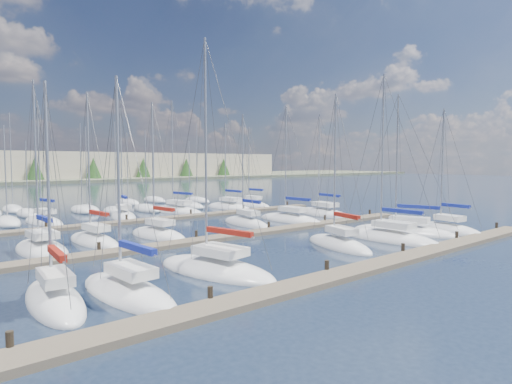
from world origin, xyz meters
TOP-DOWN VIEW (x-y plane):
  - ground at (0.00, 60.00)m, footprint 400.00×400.00m
  - dock_near at (0.00, 2.01)m, footprint 44.00×1.93m
  - dock_mid at (0.00, 16.01)m, footprint 44.00×1.93m
  - dock_far at (0.00, 30.01)m, footprint 44.00×1.93m
  - sailboat_e at (8.45, 6.89)m, footprint 2.98×9.21m
  - sailboat_b at (-14.37, 6.52)m, footprint 3.05×8.25m
  - sailboat_k at (4.66, 21.13)m, footprint 2.92×8.01m
  - sailboat_h at (-14.94, 20.22)m, footprint 3.13×7.82m
  - sailboat_f at (12.21, 7.74)m, footprint 5.10×9.70m
  - sailboat_a at (-17.40, 7.51)m, footprint 2.86×7.57m
  - sailboat_n at (-11.05, 35.70)m, footprint 3.51×7.75m
  - sailboat_g at (16.27, 5.86)m, footprint 3.56×7.43m
  - sailboat_c at (-8.57, 7.47)m, footprint 4.89×9.16m
  - sailboat_j at (-5.62, 20.48)m, footprint 3.36×7.46m
  - sailboat_l at (10.17, 20.29)m, footprint 3.17×8.94m
  - sailboat_d at (2.89, 7.64)m, footprint 4.20×7.80m
  - sailboat_p at (4.80, 35.66)m, footprint 4.69×9.42m
  - sailboat_o at (-2.82, 34.59)m, footprint 4.14×7.49m
  - sailboat_i at (-10.90, 21.03)m, footprint 2.82×7.83m
  - sailboat_m at (17.12, 21.70)m, footprint 4.43×9.86m
  - sailboat_q at (12.56, 34.93)m, footprint 3.36×8.83m
  - sailboat_r at (16.77, 34.98)m, footprint 2.51×7.45m
  - distant_boats at (-4.34, 43.76)m, footprint 36.93×20.75m

SIDE VIEW (x-z plane):
  - ground at x=0.00m, z-range 0.00..0.00m
  - dock_near at x=0.00m, z-range -0.40..0.70m
  - dock_mid at x=0.00m, z-range -0.40..0.70m
  - dock_far at x=0.00m, z-range -0.40..0.70m
  - sailboat_q at x=12.56m, z-range -6.13..6.47m
  - sailboat_m at x=17.12m, z-range -6.37..6.72m
  - sailboat_b at x=-14.37m, z-range -5.49..5.84m
  - sailboat_l at x=10.17m, z-range -6.49..6.84m
  - sailboat_h at x=-14.94m, z-range -6.37..6.73m
  - sailboat_c at x=-8.57m, z-range -7.01..7.36m
  - sailboat_f at x=12.21m, z-range -6.46..6.81m
  - sailboat_a at x=-17.40m, z-range -5.26..5.62m
  - sailboat_e at x=8.45m, z-range -7.05..7.41m
  - sailboat_p at x=4.80m, z-range -7.36..7.72m
  - sailboat_j at x=-5.62m, z-range -5.98..6.35m
  - sailboat_g at x=16.27m, z-range -5.89..6.26m
  - sailboat_d at x=2.89m, z-range -6.00..6.38m
  - sailboat_k at x=4.66m, z-range -5.86..6.25m
  - sailboat_r at x=16.77m, z-range -5.94..6.33m
  - sailboat_o at x=-2.82m, z-range -6.52..6.91m
  - sailboat_i at x=-10.90m, z-range -6.17..6.56m
  - sailboat_n at x=-11.05m, z-range -6.61..7.00m
  - distant_boats at x=-4.34m, z-range -6.36..6.94m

